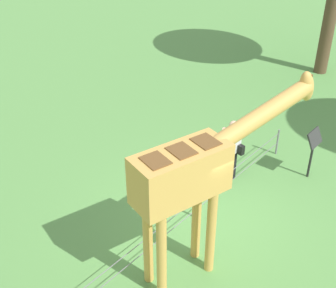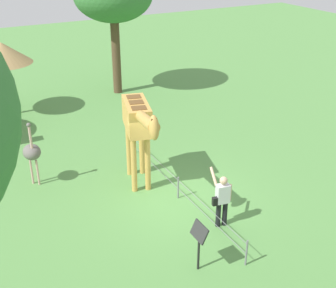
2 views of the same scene
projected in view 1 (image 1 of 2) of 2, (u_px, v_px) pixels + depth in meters
name	position (u px, v px, depth m)	size (l,w,h in m)	color
ground_plane	(201.00, 220.00, 10.05)	(60.00, 60.00, 0.00)	#568E47
giraffe	(197.00, 172.00, 7.72)	(3.94, 1.49, 3.54)	gold
visitor	(232.00, 146.00, 10.99)	(0.72, 0.59, 1.67)	black
info_sign	(314.00, 145.00, 10.96)	(0.56, 0.21, 1.32)	black
wire_fence	(199.00, 205.00, 9.87)	(7.05, 0.05, 0.75)	slate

